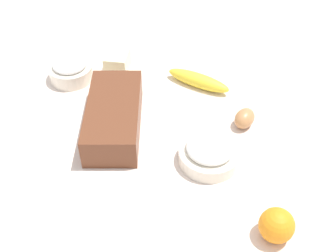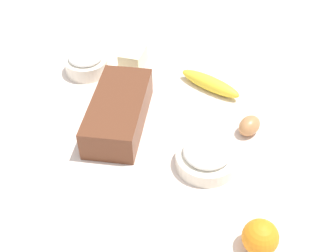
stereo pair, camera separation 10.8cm
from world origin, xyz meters
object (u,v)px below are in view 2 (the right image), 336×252
Objects in this scene: butter_block at (133,58)px; egg_near_butter at (249,126)px; flour_bowl at (207,156)px; loaf_pan at (118,111)px; orange_fruit at (260,237)px; sugar_bowl at (86,62)px; banana at (210,83)px.

butter_block is 0.42m from egg_near_butter.
egg_near_butter is (0.12, -0.10, -0.01)m from flour_bowl.
loaf_pan is at bearing 91.42° from egg_near_butter.
orange_fruit is 1.11× the size of egg_near_butter.
sugar_bowl is 0.66× the size of banana.
butter_block reaches higher than banana.
egg_near_butter is (-0.17, -0.11, 0.00)m from banana.
loaf_pan is 0.28m from banana.
flour_bowl is at bearing -130.95° from sugar_bowl.
egg_near_butter is (0.33, 0.02, -0.01)m from orange_fruit.
loaf_pan is at bearing 63.60° from flour_bowl.
flour_bowl is 0.44m from butter_block.
egg_near_butter is at bearing -125.45° from butter_block.
loaf_pan is 3.85× the size of orange_fruit.
flour_bowl is (-0.12, -0.23, -0.01)m from loaf_pan.
loaf_pan reaches higher than egg_near_butter.
sugar_bowl is at bearing 49.05° from flour_bowl.
butter_block is at bearing 2.82° from loaf_pan.
flour_bowl reaches higher than butter_block.
egg_near_butter reaches higher than banana.
loaf_pan reaches higher than butter_block.
egg_near_butter is at bearing 3.19° from orange_fruit.
egg_near_butter is (-0.24, -0.34, -0.01)m from butter_block.
sugar_bowl is 0.73m from orange_fruit.
banana is 0.25m from butter_block.
loaf_pan is at bearing 47.33° from orange_fruit.
orange_fruit is 0.81× the size of butter_block.
flour_bowl reaches higher than banana.
loaf_pan is 0.26m from sugar_bowl.
butter_block is (0.25, 0.01, -0.01)m from loaf_pan.
butter_block is 1.37× the size of egg_near_butter.
banana is 0.20m from egg_near_butter.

